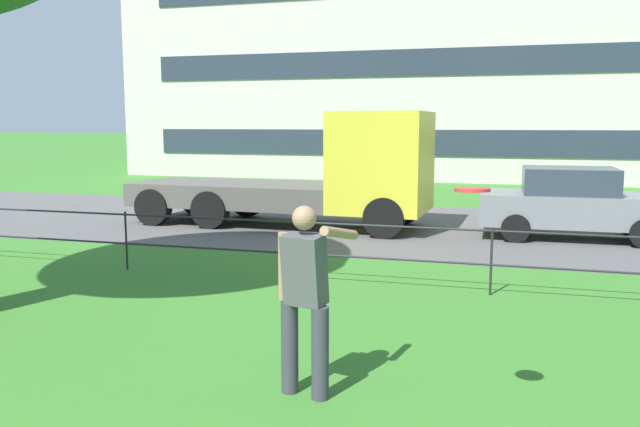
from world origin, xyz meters
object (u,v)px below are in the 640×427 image
(person_thrower, at_px, (305,294))
(flatbed_truck_far_right, at_px, (321,177))
(apartment_building_background, at_px, (414,40))
(car_grey_far_left, at_px, (574,203))
(frisbee, at_px, (472,190))

(person_thrower, relative_size, flatbed_truck_far_right, 0.24)
(flatbed_truck_far_right, distance_m, apartment_building_background, 21.15)
(flatbed_truck_far_right, bearing_deg, car_grey_far_left, -0.09)
(flatbed_truck_far_right, relative_size, apartment_building_background, 0.29)
(person_thrower, bearing_deg, frisbee, -16.58)
(person_thrower, xyz_separation_m, flatbed_truck_far_right, (-2.57, 9.44, 0.26))
(person_thrower, height_order, flatbed_truck_far_right, flatbed_truck_far_right)
(person_thrower, bearing_deg, car_grey_far_left, 71.71)
(car_grey_far_left, bearing_deg, apartment_building_background, 107.53)
(frisbee, distance_m, flatbed_truck_far_right, 10.69)
(apartment_building_background, bearing_deg, person_thrower, -83.64)
(person_thrower, bearing_deg, apartment_building_background, 96.36)
(person_thrower, xyz_separation_m, car_grey_far_left, (3.12, 9.43, -0.17))
(person_thrower, distance_m, frisbee, 1.85)
(person_thrower, distance_m, car_grey_far_left, 9.93)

